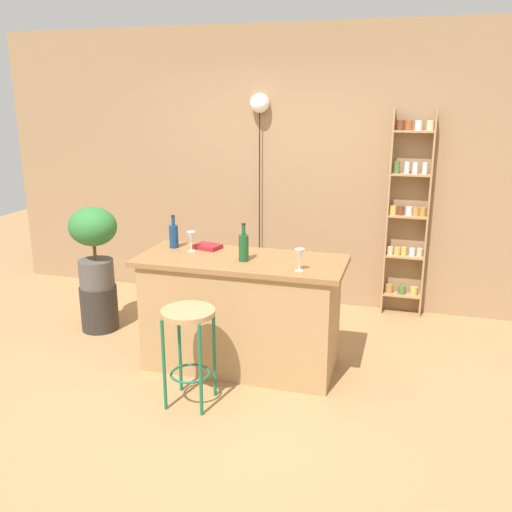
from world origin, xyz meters
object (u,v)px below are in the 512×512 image
Objects in this scene: wine_glass_left at (191,237)px; wine_glass_center at (299,255)px; bottle_vinegar at (174,235)px; spice_shelf at (408,213)px; bar_stool at (189,333)px; bottle_sauce_amber at (244,247)px; potted_plant at (94,240)px; plant_stool at (99,308)px; pendant_globe_light at (260,107)px; cookbook at (208,247)px.

wine_glass_center is (0.94, -0.27, 0.00)m from wine_glass_left.
spice_shelf is at bearing 36.50° from bottle_vinegar.
bottle_sauce_amber reaches higher than bar_stool.
potted_plant is at bearing 165.77° from bottle_sauce_amber.
spice_shelf is 4.77× the size of plant_stool.
spice_shelf is 1.78m from pendant_globe_light.
bottle_vinegar is at bearing -11.60° from potted_plant.
spice_shelf is 12.22× the size of wine_glass_center.
bar_stool is at bearing -36.61° from plant_stool.
bar_stool is 1.69× the size of plant_stool.
plant_stool is 2.00× the size of cookbook.
cookbook is at bearing -6.73° from plant_stool.
wine_glass_center is at bearing -65.68° from pendant_globe_light.
potted_plant is 1.16m from cookbook.
bar_stool is 0.95m from cookbook.
spice_shelf is 3.07m from plant_stool.
potted_plant is at bearing -156.47° from spice_shelf.
bottle_vinegar is 1.66× the size of wine_glass_left.
bottle_sauce_amber is at bearing -126.58° from spice_shelf.
bottle_sauce_amber is at bearing 69.96° from bar_stool.
bar_stool is at bearing -122.56° from spice_shelf.
plant_stool is 0.20× the size of pendant_globe_light.
bottle_sauce_amber is at bearing -14.23° from plant_stool.
cookbook reaches higher than bar_stool.
bottle_vinegar reaches higher than wine_glass_left.
wine_glass_center is 0.94m from cookbook.
spice_shelf is 6.82× the size of bottle_sauce_amber.
bottle_sauce_amber is 1.79× the size of wine_glass_left.
pendant_globe_light is at bearing 114.32° from wine_glass_center.
bottle_vinegar is at bearing -156.69° from cookbook.
potted_plant is 1.60m from bottle_sauce_amber.
plant_stool is 1.36m from cookbook.
potted_plant is 2.07m from pendant_globe_light.
wine_glass_center is at bearing -14.67° from plant_stool.
potted_plant is at bearing 165.33° from wine_glass_center.
bar_stool is 0.95m from wine_glass_center.
wine_glass_left is 1.77m from pendant_globe_light.
potted_plant is 2.08m from wine_glass_center.
pendant_globe_light reaches higher than wine_glass_center.
pendant_globe_light is (-1.49, 0.03, 0.98)m from spice_shelf.
bar_stool is 0.95× the size of potted_plant.
cookbook is at bearing 101.62° from bar_stool.
plant_stool is at bearing 165.33° from wine_glass_center.
spice_shelf reaches higher than bottle_vinegar.
spice_shelf is at bearing 54.65° from cookbook.
bottle_sauce_amber reaches higher than plant_stool.
wine_glass_left is (1.06, -0.25, 0.81)m from plant_stool.
wine_glass_left reaches higher than bar_stool.
bottle_vinegar reaches higher than wine_glass_center.
potted_plant is (-1.33, 0.99, 0.33)m from bar_stool.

